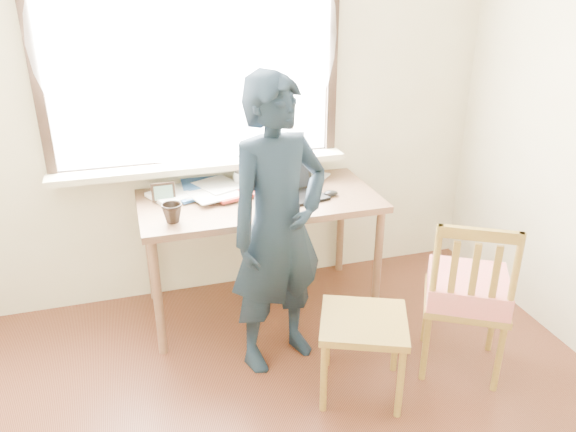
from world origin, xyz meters
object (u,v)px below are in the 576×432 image
object	(u,v)px
desk	(260,210)
work_chair	(363,330)
mug_white	(244,179)
side_chair	(467,291)
laptop	(292,188)
person	(278,228)
mug_dark	(172,213)

from	to	relation	value
desk	work_chair	bearing A→B (deg)	-71.91
mug_white	work_chair	bearing A→B (deg)	-72.93
desk	side_chair	xyz separation A→B (m)	(0.91, -0.91, -0.21)
laptop	work_chair	bearing A→B (deg)	-83.49
desk	person	xyz separation A→B (m)	(-0.03, -0.53, 0.12)
laptop	person	world-z (taller)	person
person	side_chair	bearing A→B (deg)	-42.00
mug_white	person	world-z (taller)	person
mug_dark	laptop	bearing A→B (deg)	13.15
work_chair	person	xyz separation A→B (m)	(-0.33, 0.41, 0.44)
mug_white	mug_dark	world-z (taller)	mug_dark
side_chair	work_chair	bearing A→B (deg)	-178.06
mug_dark	person	bearing A→B (deg)	-31.79
mug_white	laptop	bearing A→B (deg)	-44.68
desk	mug_dark	distance (m)	0.60
person	work_chair	bearing A→B (deg)	-70.25
desk	mug_white	world-z (taller)	mug_white
laptop	mug_white	xyz separation A→B (m)	(-0.25, 0.25, -0.00)
mug_white	work_chair	distance (m)	1.29
work_chair	side_chair	size ratio (longest dim) A/B	0.60
desk	side_chair	world-z (taller)	side_chair
work_chair	desk	bearing A→B (deg)	108.09
mug_dark	side_chair	xyz separation A→B (m)	(1.46, -0.71, -0.34)
mug_white	desk	bearing A→B (deg)	-77.45
mug_white	side_chair	size ratio (longest dim) A/B	0.14
work_chair	side_chair	distance (m)	0.62
desk	laptop	xyz separation A→B (m)	(0.20, -0.03, 0.14)
work_chair	mug_dark	bearing A→B (deg)	139.47
desk	person	world-z (taller)	person
desk	work_chair	distance (m)	1.03
mug_dark	side_chair	world-z (taller)	side_chair
laptop	person	xyz separation A→B (m)	(-0.23, -0.49, -0.02)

